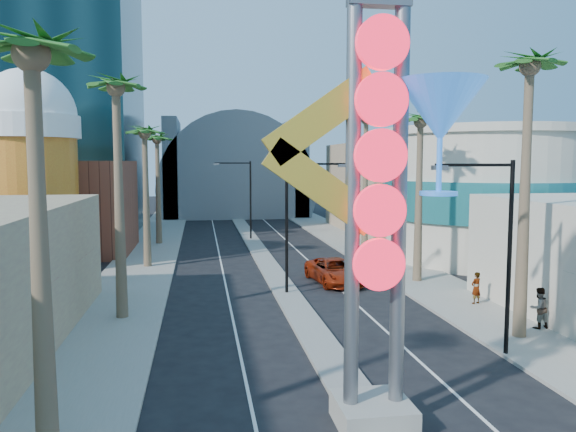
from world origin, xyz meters
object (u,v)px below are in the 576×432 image
object	(u,v)px
pedestrian_b	(539,308)
red_pickup	(335,271)
neon_sign	(404,183)
pedestrian_a	(476,288)

from	to	relation	value
pedestrian_b	red_pickup	bearing A→B (deg)	-67.42
neon_sign	pedestrian_b	size ratio (longest dim) A/B	6.48
red_pickup	pedestrian_b	distance (m)	13.57
neon_sign	pedestrian_b	world-z (taller)	neon_sign
red_pickup	pedestrian_a	world-z (taller)	pedestrian_a
neon_sign	red_pickup	size ratio (longest dim) A/B	2.17
pedestrian_a	pedestrian_b	size ratio (longest dim) A/B	0.91
neon_sign	pedestrian_a	xyz separation A→B (m)	(9.05, 12.74, -6.28)
neon_sign	pedestrian_a	world-z (taller)	neon_sign
neon_sign	pedestrian_b	xyz separation A→B (m)	(9.73, 8.00, -6.19)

